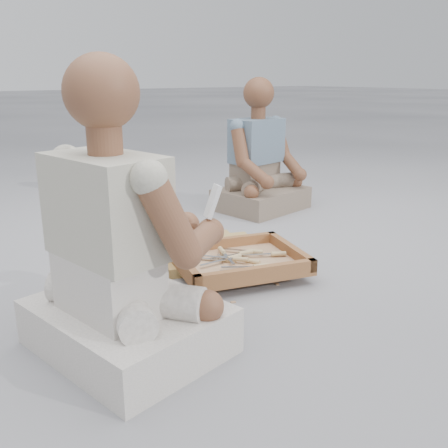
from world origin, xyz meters
TOP-DOWN VIEW (x-y plane):
  - ground at (0.00, 0.00)m, footprint 60.00×60.00m
  - carved_panel at (0.00, 0.48)m, footprint 0.79×0.65m
  - tool_tray at (0.05, 0.18)m, footprint 0.66×0.58m
  - chisel_0 at (0.02, 0.21)m, footprint 0.22×0.02m
  - chisel_1 at (0.09, 0.23)m, footprint 0.22×0.05m
  - chisel_2 at (0.15, 0.22)m, footprint 0.15×0.18m
  - chisel_3 at (0.07, 0.15)m, footprint 0.11×0.21m
  - chisel_4 at (0.04, 0.06)m, footprint 0.22×0.08m
  - chisel_5 at (0.05, 0.05)m, footprint 0.19×0.14m
  - chisel_6 at (0.03, 0.28)m, footprint 0.09×0.21m
  - chisel_7 at (0.02, 0.17)m, footprint 0.15×0.18m
  - chisel_8 at (-0.01, 0.22)m, footprint 0.16×0.18m
  - chisel_9 at (0.22, 0.13)m, footprint 0.20×0.13m
  - wood_chip_0 at (0.25, 0.25)m, footprint 0.02×0.02m
  - wood_chip_1 at (-0.15, 0.31)m, footprint 0.02×0.02m
  - wood_chip_2 at (0.12, 0.38)m, footprint 0.02×0.02m
  - wood_chip_3 at (0.27, 0.38)m, footprint 0.02×0.02m
  - wood_chip_4 at (-0.03, 0.14)m, footprint 0.02×0.02m
  - wood_chip_5 at (-0.24, 0.15)m, footprint 0.02×0.02m
  - wood_chip_6 at (-0.29, 0.24)m, footprint 0.02×0.02m
  - wood_chip_7 at (0.14, 0.24)m, footprint 0.02×0.02m
  - wood_chip_8 at (-0.14, -0.03)m, footprint 0.02×0.02m
  - wood_chip_9 at (-0.15, 0.41)m, footprint 0.02×0.02m
  - wood_chip_10 at (0.12, 0.00)m, footprint 0.02×0.02m
  - craftsman at (-0.64, -0.10)m, footprint 0.69×0.69m
  - companion at (0.89, 1.06)m, footprint 0.63×0.53m
  - mobile_phone at (-0.29, -0.09)m, footprint 0.07×0.06m

SIDE VIEW (x-z plane):
  - ground at x=0.00m, z-range 0.00..0.00m
  - wood_chip_0 at x=0.25m, z-range 0.00..0.00m
  - wood_chip_1 at x=-0.15m, z-range 0.00..0.00m
  - wood_chip_2 at x=0.12m, z-range 0.00..0.00m
  - wood_chip_3 at x=0.27m, z-range 0.00..0.00m
  - wood_chip_4 at x=-0.03m, z-range 0.00..0.00m
  - wood_chip_5 at x=-0.24m, z-range 0.00..0.00m
  - wood_chip_6 at x=-0.29m, z-range 0.00..0.00m
  - wood_chip_7 at x=0.14m, z-range 0.00..0.00m
  - wood_chip_8 at x=-0.14m, z-range 0.00..0.00m
  - wood_chip_9 at x=-0.15m, z-range 0.00..0.00m
  - wood_chip_10 at x=0.12m, z-range 0.00..0.00m
  - carved_panel at x=0.00m, z-range 0.00..0.05m
  - tool_tray at x=0.05m, z-range 0.03..0.11m
  - chisel_3 at x=0.07m, z-range 0.07..0.09m
  - chisel_8 at x=-0.01m, z-range 0.07..0.09m
  - chisel_9 at x=0.22m, z-range 0.07..0.10m
  - chisel_2 at x=0.15m, z-range 0.07..0.10m
  - chisel_5 at x=0.05m, z-range 0.07..0.10m
  - chisel_4 at x=0.04m, z-range 0.07..0.10m
  - chisel_0 at x=0.02m, z-range 0.07..0.10m
  - chisel_1 at x=0.09m, z-range 0.07..0.10m
  - chisel_6 at x=0.03m, z-range 0.08..0.10m
  - chisel_7 at x=0.02m, z-range 0.08..0.10m
  - companion at x=0.89m, z-range -0.15..0.73m
  - craftsman at x=-0.64m, z-range -0.15..0.80m
  - mobile_phone at x=-0.29m, z-range 0.40..0.52m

